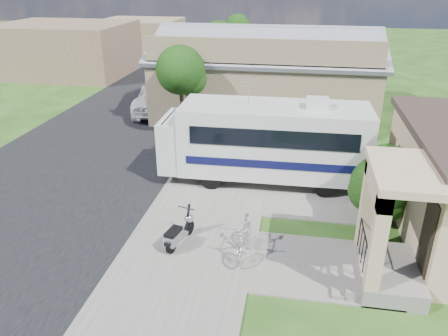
% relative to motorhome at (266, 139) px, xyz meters
% --- Properties ---
extents(ground, '(120.00, 120.00, 0.00)m').
position_rel_motorhome_xyz_m(ground, '(-0.82, -4.45, -1.76)').
color(ground, '#193A0F').
extents(street_slab, '(9.00, 80.00, 0.02)m').
position_rel_motorhome_xyz_m(street_slab, '(-8.32, 5.55, -1.75)').
color(street_slab, black).
rests_on(street_slab, ground).
extents(sidewalk_slab, '(4.00, 80.00, 0.06)m').
position_rel_motorhome_xyz_m(sidewalk_slab, '(-1.82, 5.55, -1.73)').
color(sidewalk_slab, '#5B5952').
rests_on(sidewalk_slab, ground).
extents(driveway_slab, '(7.00, 6.00, 0.05)m').
position_rel_motorhome_xyz_m(driveway_slab, '(0.68, 0.05, -1.73)').
color(driveway_slab, '#5B5952').
rests_on(driveway_slab, ground).
extents(walk_slab, '(4.00, 3.00, 0.05)m').
position_rel_motorhome_xyz_m(walk_slab, '(2.18, -5.45, -1.73)').
color(walk_slab, '#5B5952').
rests_on(walk_slab, ground).
extents(warehouse, '(12.50, 8.40, 5.04)m').
position_rel_motorhome_xyz_m(warehouse, '(-0.82, 9.52, 0.23)').
color(warehouse, brown).
rests_on(warehouse, ground).
extents(distant_bldg_far, '(10.00, 8.00, 4.00)m').
position_rel_motorhome_xyz_m(distant_bldg_far, '(-17.82, 17.55, 0.24)').
color(distant_bldg_far, brown).
rests_on(distant_bldg_far, ground).
extents(distant_bldg_near, '(8.00, 7.00, 3.20)m').
position_rel_motorhome_xyz_m(distant_bldg_near, '(-15.82, 29.55, -0.16)').
color(distant_bldg_near, brown).
rests_on(distant_bldg_near, ground).
extents(street_tree_a, '(2.44, 2.40, 4.58)m').
position_rel_motorhome_xyz_m(street_tree_a, '(-4.52, 4.60, 1.49)').
color(street_tree_a, black).
rests_on(street_tree_a, ground).
extents(street_tree_b, '(2.44, 2.40, 4.73)m').
position_rel_motorhome_xyz_m(street_tree_b, '(-4.52, 14.60, 1.63)').
color(street_tree_b, black).
rests_on(street_tree_b, ground).
extents(street_tree_c, '(2.44, 2.40, 4.42)m').
position_rel_motorhome_xyz_m(street_tree_c, '(-4.52, 23.60, 1.35)').
color(street_tree_c, black).
rests_on(street_tree_c, ground).
extents(motorhome, '(8.04, 2.74, 4.10)m').
position_rel_motorhome_xyz_m(motorhome, '(0.00, 0.00, 0.00)').
color(motorhome, '#B9B9B5').
rests_on(motorhome, ground).
extents(shrub, '(2.27, 2.17, 2.79)m').
position_rel_motorhome_xyz_m(shrub, '(4.09, -2.48, -0.33)').
color(shrub, black).
rests_on(shrub, ground).
extents(scooter, '(0.73, 1.59, 1.06)m').
position_rel_motorhome_xyz_m(scooter, '(-2.17, -5.15, -1.28)').
color(scooter, black).
rests_on(scooter, ground).
extents(bicycle, '(0.70, 1.97, 1.16)m').
position_rel_motorhome_xyz_m(bicycle, '(-0.15, -5.27, -1.18)').
color(bicycle, '#A5A6AC').
rests_on(bicycle, ground).
extents(pickup_truck, '(3.97, 6.54, 1.70)m').
position_rel_motorhome_xyz_m(pickup_truck, '(-7.04, 8.59, -0.91)').
color(pickup_truck, white).
rests_on(pickup_truck, ground).
extents(van, '(3.55, 6.51, 1.79)m').
position_rel_motorhome_xyz_m(van, '(-7.47, 15.15, -0.86)').
color(van, white).
rests_on(van, ground).
extents(garden_hose, '(0.38, 0.38, 0.17)m').
position_rel_motorhome_xyz_m(garden_hose, '(2.89, -5.04, -1.67)').
color(garden_hose, '#156D2E').
rests_on(garden_hose, ground).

